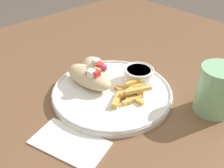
{
  "coord_description": "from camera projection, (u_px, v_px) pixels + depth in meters",
  "views": [
    {
      "loc": [
        0.36,
        -0.38,
        1.12
      ],
      "look_at": [
        -0.02,
        -0.03,
        0.76
      ],
      "focal_mm": 42.0,
      "sensor_mm": 36.0,
      "label": 1
    }
  ],
  "objects": [
    {
      "name": "sauce_ramekin",
      "position": [
        139.0,
        74.0,
        0.66
      ],
      "size": [
        0.08,
        0.08,
        0.04
      ],
      "color": "white",
      "rests_on": "plate"
    },
    {
      "name": "water_glass",
      "position": [
        216.0,
        92.0,
        0.57
      ],
      "size": [
        0.09,
        0.09,
        0.11
      ],
      "color": "#8CCC93",
      "rests_on": "table"
    },
    {
      "name": "pita_sandwich_far",
      "position": [
        95.0,
        70.0,
        0.67
      ],
      "size": [
        0.13,
        0.1,
        0.06
      ],
      "rotation": [
        0.0,
        0.0,
        -0.41
      ],
      "color": "beige",
      "rests_on": "plate"
    },
    {
      "name": "pita_sandwich_near",
      "position": [
        89.0,
        77.0,
        0.64
      ],
      "size": [
        0.14,
        0.07,
        0.06
      ],
      "rotation": [
        0.0,
        0.0,
        0.08
      ],
      "color": "beige",
      "rests_on": "plate"
    },
    {
      "name": "fries_pile",
      "position": [
        130.0,
        91.0,
        0.62
      ],
      "size": [
        0.09,
        0.12,
        0.03
      ],
      "color": "#E5B251",
      "rests_on": "plate"
    },
    {
      "name": "table",
      "position": [
        126.0,
        116.0,
        0.69
      ],
      "size": [
        1.24,
        1.24,
        0.73
      ],
      "color": "brown",
      "rests_on": "ground_plane"
    },
    {
      "name": "plate",
      "position": [
        112.0,
        92.0,
        0.64
      ],
      "size": [
        0.29,
        0.29,
        0.02
      ],
      "color": "white",
      "rests_on": "table"
    },
    {
      "name": "napkin",
      "position": [
        70.0,
        143.0,
        0.51
      ],
      "size": [
        0.17,
        0.12,
        0.0
      ],
      "rotation": [
        0.0,
        0.0,
        0.31
      ],
      "color": "white",
      "rests_on": "table"
    }
  ]
}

